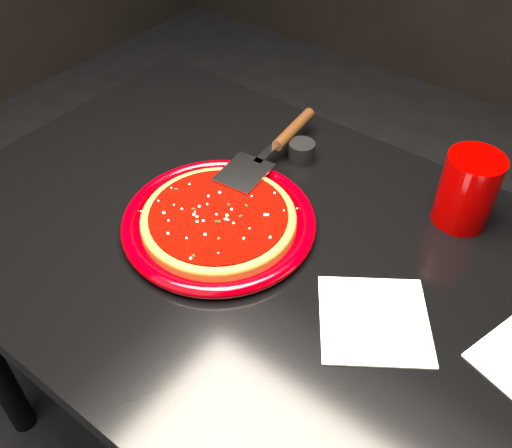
% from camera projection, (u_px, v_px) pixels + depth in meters
% --- Properties ---
extents(floor, '(4.00, 4.00, 0.01)m').
position_uv_depth(floor, '(259.00, 443.00, 1.51)').
color(floor, black).
rests_on(floor, ground).
extents(table, '(1.20, 0.80, 0.75)m').
position_uv_depth(table, '(260.00, 364.00, 1.25)').
color(table, black).
rests_on(table, floor).
extents(plate, '(0.43, 0.43, 0.03)m').
position_uv_depth(plate, '(219.00, 222.00, 1.01)').
color(plate, '#730004').
rests_on(plate, table).
extents(pizza_crust, '(0.34, 0.34, 0.01)m').
position_uv_depth(pizza_crust, '(219.00, 220.00, 1.01)').
color(pizza_crust, brown).
rests_on(pizza_crust, plate).
extents(pizza_crust_rim, '(0.34, 0.34, 0.02)m').
position_uv_depth(pizza_crust_rim, '(219.00, 218.00, 1.00)').
color(pizza_crust_rim, brown).
rests_on(pizza_crust_rim, plate).
extents(pizza_sauce, '(0.30, 0.30, 0.01)m').
position_uv_depth(pizza_sauce, '(218.00, 216.00, 1.00)').
color(pizza_sauce, '#680400').
rests_on(pizza_sauce, plate).
extents(parmesan_dusting, '(0.24, 0.24, 0.01)m').
position_uv_depth(parmesan_dusting, '(218.00, 213.00, 0.99)').
color(parmesan_dusting, beige).
rests_on(parmesan_dusting, plate).
extents(basil_flecks, '(0.22, 0.22, 0.00)m').
position_uv_depth(basil_flecks, '(218.00, 213.00, 1.00)').
color(basil_flecks, black).
rests_on(basil_flecks, plate).
extents(pizza_server, '(0.13, 0.35, 0.03)m').
position_uv_depth(pizza_server, '(272.00, 148.00, 1.12)').
color(pizza_server, '#B1B3B8').
rests_on(pizza_server, plate).
extents(cup, '(0.12, 0.12, 0.14)m').
position_uv_depth(cup, '(468.00, 190.00, 0.99)').
color(cup, '#920000').
rests_on(cup, table).
extents(napkin_a, '(0.23, 0.23, 0.00)m').
position_uv_depth(napkin_a, '(374.00, 320.00, 0.87)').
color(napkin_a, silver).
rests_on(napkin_a, table).
extents(ramekin, '(0.07, 0.07, 0.04)m').
position_uv_depth(ramekin, '(302.00, 152.00, 1.15)').
color(ramekin, black).
rests_on(ramekin, table).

